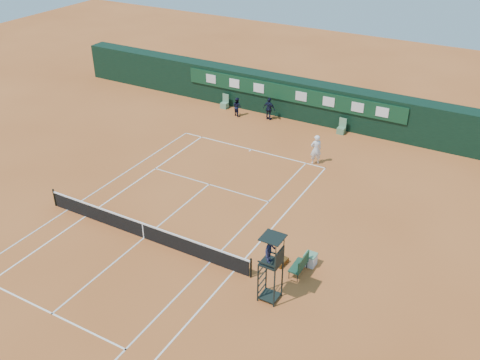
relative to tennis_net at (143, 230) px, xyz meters
name	(u,v)px	position (x,y,z in m)	size (l,w,h in m)	color
ground	(144,238)	(0.00, 0.00, -0.51)	(90.00, 90.00, 0.00)	#C8672F
court_lines	(144,238)	(0.00, 0.00, -0.50)	(11.05, 23.85, 0.01)	white
tennis_net	(143,230)	(0.00, 0.00, 0.00)	(12.90, 0.10, 1.10)	black
back_wall	(293,98)	(0.00, 18.74, 1.00)	(40.00, 1.65, 3.00)	black
linesman_chair_left	(225,104)	(-5.50, 17.48, -0.19)	(0.55, 0.50, 1.15)	#60946E
linesman_chair_right	(341,129)	(4.50, 17.48, -0.19)	(0.55, 0.50, 1.15)	#57855C
umpire_chair	(271,255)	(7.82, -0.86, 1.95)	(0.96, 0.95, 3.42)	black
player_bench	(301,264)	(8.34, 1.36, 0.09)	(0.55, 1.20, 1.10)	#193F2C
tennis_bag	(282,262)	(7.29, 1.59, -0.37)	(0.31, 0.71, 0.27)	black
cooler	(310,259)	(8.48, 2.25, -0.18)	(0.57, 0.57, 0.65)	silver
tennis_ball	(219,171)	(-0.30, 8.10, -0.48)	(0.07, 0.07, 0.07)	#C3D932
player	(316,149)	(4.62, 12.19, 0.51)	(0.74, 0.49, 2.04)	white
ball_kid_left	(237,107)	(-3.83, 16.61, 0.24)	(0.72, 0.56, 1.49)	black
ball_kid_right	(269,109)	(-1.29, 17.15, 0.38)	(1.04, 0.43, 1.78)	black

